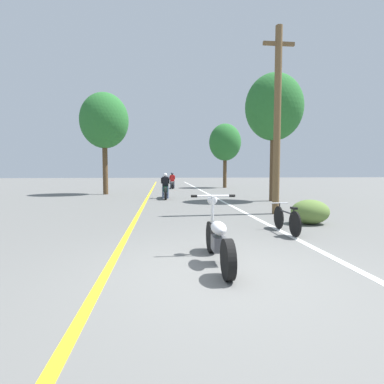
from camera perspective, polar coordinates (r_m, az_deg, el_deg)
name	(u,v)px	position (r m, az deg, el deg)	size (l,w,h in m)	color
ground_plane	(219,272)	(4.70, 5.25, -14.92)	(120.00, 120.00, 0.00)	#60605E
lane_stripe_center	(147,198)	(16.84, -8.53, -1.15)	(0.14, 48.00, 0.01)	yellow
lane_stripe_edge	(215,197)	(17.08, 4.41, -1.04)	(0.14, 48.00, 0.01)	white
utility_pole	(277,119)	(11.09, 15.93, 13.21)	(1.10, 0.24, 6.45)	brown
roadside_tree_right_near	(274,108)	(15.89, 15.37, 15.19)	(2.87, 2.58, 6.32)	#513A23
roadside_tree_right_far	(225,143)	(27.02, 6.32, 9.34)	(2.83, 2.55, 5.67)	#513A23
roadside_tree_left	(104,121)	(20.32, -16.37, 12.84)	(3.05, 2.75, 6.47)	#513A23
roadside_bush	(310,212)	(9.24, 21.57, -3.53)	(1.10, 0.88, 0.70)	#5B7A38
motorcycle_foreground	(218,238)	(5.01, 4.97, -8.82)	(0.80, 2.02, 1.10)	black
motorcycle_rider_lead	(165,189)	(16.48, -5.10, 0.59)	(0.50, 2.15, 1.40)	black
motorcycle_rider_mid	(172,182)	(25.72, -3.77, 1.84)	(0.50, 1.98, 1.37)	black
motorcycle_rider_far	(172,179)	(35.79, -3.89, 2.43)	(0.50, 2.12, 1.30)	black
bicycle_parked	(286,220)	(7.74, 17.54, -5.02)	(0.44, 1.58, 0.70)	black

